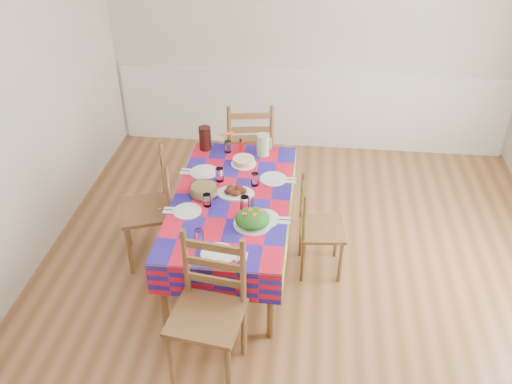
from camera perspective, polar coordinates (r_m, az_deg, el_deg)
room at (r=3.72m, az=5.29°, el=4.81°), size 4.58×5.08×2.78m
wainscot at (r=6.33m, az=5.75°, el=8.79°), size 4.41×0.06×0.92m
dining_table at (r=4.41m, az=-2.50°, el=-1.30°), size 0.95×1.76×0.68m
setting_near_head at (r=3.82m, az=-4.67°, el=-5.86°), size 0.39×0.26×0.12m
setting_left_near at (r=4.24m, az=-6.56°, el=-1.58°), size 0.40×0.24×0.11m
setting_left_far at (r=4.64m, az=-4.97°, el=2.01°), size 0.45×0.27×0.12m
setting_right_near at (r=4.14m, az=0.13°, el=-2.22°), size 0.46×0.27×0.12m
setting_right_far at (r=4.54m, az=1.20°, el=1.38°), size 0.43×0.25×0.11m
meat_platter at (r=4.39m, az=-2.18°, el=0.05°), size 0.31×0.22×0.06m
salad_platter at (r=4.04m, az=-0.37°, el=-2.89°), size 0.29×0.29×0.12m
pasta_bowl at (r=4.39m, az=-5.50°, el=0.20°), size 0.23×0.23×0.08m
cake at (r=4.78m, az=-1.31°, el=3.24°), size 0.22×0.22×0.06m
serving_utensils at (r=4.28m, az=-0.63°, el=-1.24°), size 0.12×0.27×0.01m
flower_vase at (r=4.95m, az=-3.03°, el=5.12°), size 0.13×0.11×0.21m
hot_sauce at (r=4.98m, az=-1.63°, el=4.99°), size 0.03×0.03×0.12m
green_pitcher at (r=4.90m, az=0.75°, el=4.99°), size 0.12×0.12×0.20m
tea_pitcher at (r=5.01m, az=-5.39°, el=5.66°), size 0.11×0.11×0.22m
name_card at (r=3.73m, az=-4.15°, el=-7.48°), size 0.07×0.02×0.01m
chair_near at (r=3.65m, az=-5.01°, el=-12.44°), size 0.52×0.50×1.04m
chair_far at (r=5.38m, az=-0.62°, el=4.56°), size 0.53×0.51×1.05m
chair_left at (r=4.64m, az=-10.96°, el=-1.76°), size 0.55×0.56×1.00m
chair_right at (r=4.48m, az=6.45°, el=-3.87°), size 0.39×0.41×0.86m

